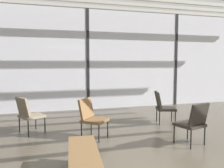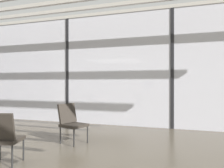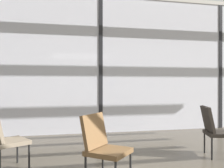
% 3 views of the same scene
% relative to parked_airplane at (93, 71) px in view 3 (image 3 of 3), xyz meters
% --- Properties ---
extents(glass_curtain_wall, '(14.00, 0.08, 3.53)m').
position_rel_parked_airplane_xyz_m(glass_curtain_wall, '(-0.61, -5.77, -0.11)').
color(glass_curtain_wall, silver).
rests_on(glass_curtain_wall, ground).
extents(window_mullion_1, '(0.10, 0.12, 3.53)m').
position_rel_parked_airplane_xyz_m(window_mullion_1, '(-0.61, -5.77, -0.11)').
color(window_mullion_1, black).
rests_on(window_mullion_1, ground).
extents(window_mullion_2, '(0.10, 0.12, 3.53)m').
position_rel_parked_airplane_xyz_m(window_mullion_2, '(2.89, -5.77, -0.11)').
color(window_mullion_2, black).
rests_on(window_mullion_2, ground).
extents(parked_airplane, '(13.60, 3.75, 3.75)m').
position_rel_parked_airplane_xyz_m(parked_airplane, '(0.00, 0.00, 0.00)').
color(parked_airplane, silver).
rests_on(parked_airplane, ground).
extents(lounge_chair_3, '(0.70, 0.68, 0.87)m').
position_rel_parked_airplane_xyz_m(lounge_chair_3, '(-2.49, -8.30, -1.38)').
color(lounge_chair_3, '#7F705B').
rests_on(lounge_chair_3, ground).
extents(lounge_chair_4, '(0.71, 0.71, 0.87)m').
position_rel_parked_airplane_xyz_m(lounge_chair_4, '(-1.15, -9.03, -1.38)').
color(lounge_chair_4, brown).
rests_on(lounge_chair_4, ground).
extents(lounge_chair_5, '(0.64, 0.61, 0.87)m').
position_rel_parked_airplane_xyz_m(lounge_chair_5, '(0.97, -8.33, -1.38)').
color(lounge_chair_5, '#28231E').
rests_on(lounge_chair_5, ground).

